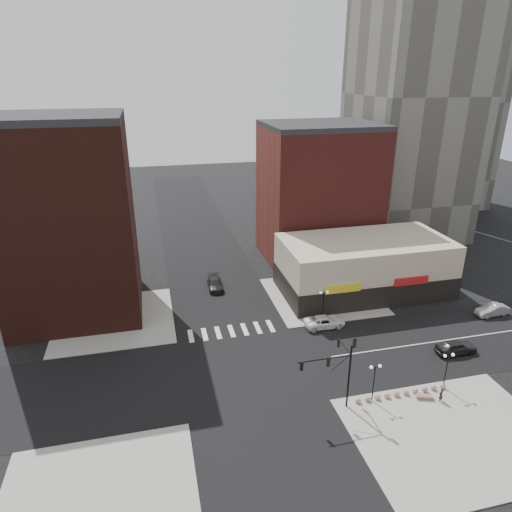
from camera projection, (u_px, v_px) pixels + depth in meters
name	position (u px, v px, depth m)	size (l,w,h in m)	color
ground	(246.00, 369.00, 50.05)	(240.00, 240.00, 0.00)	black
road_ew	(246.00, 369.00, 50.05)	(200.00, 14.00, 0.02)	black
road_ns	(246.00, 369.00, 50.05)	(14.00, 200.00, 0.02)	black
sidewalk_nw	(115.00, 320.00, 59.94)	(15.00, 15.00, 0.12)	gray
sidewalk_ne	(322.00, 296.00, 66.23)	(15.00, 15.00, 0.12)	gray
sidewalk_se	(454.00, 436.00, 40.89)	(18.00, 14.00, 0.12)	gray
sidewalk_sw	(97.00, 512.00, 33.83)	(15.00, 15.00, 0.12)	gray
building_nw	(68.00, 223.00, 57.88)	(16.00, 15.00, 25.00)	#3B1812
building_nw_low	(0.00, 239.00, 71.47)	(20.00, 18.00, 12.00)	#3B1812
building_ne_midrise	(318.00, 195.00, 76.59)	(18.00, 15.00, 22.00)	maroon
tower_far	(461.00, 18.00, 98.02)	(18.00, 18.00, 82.00)	#47443F
building_ne_row	(364.00, 270.00, 66.86)	(24.20, 12.20, 8.00)	#BBAD95
traffic_signal	(339.00, 364.00, 42.70)	(5.59, 3.09, 7.77)	black
street_lamp_se_a	(375.00, 374.00, 43.99)	(1.22, 0.32, 4.16)	black
street_lamp_se_b	(448.00, 362.00, 45.72)	(1.22, 0.32, 4.16)	black
street_lamp_ne	(324.00, 298.00, 58.61)	(1.22, 0.32, 4.16)	black
bollard_row	(401.00, 393.00, 45.78)	(10.02, 0.57, 0.57)	#A1816F
white_suv	(325.00, 322.00, 58.17)	(2.43, 5.26, 1.46)	white
dark_sedan_east	(456.00, 347.00, 52.65)	(1.93, 4.81, 1.64)	black
silver_sedan	(492.00, 310.00, 60.89)	(1.60, 4.59, 1.51)	#97969B
dark_sedan_north	(215.00, 284.00, 68.45)	(2.10, 5.18, 1.50)	black
pedestrian	(441.00, 395.00, 44.81)	(0.55, 0.36, 1.51)	black
stone_bench	(424.00, 397.00, 45.33)	(1.74, 1.04, 0.39)	#826559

